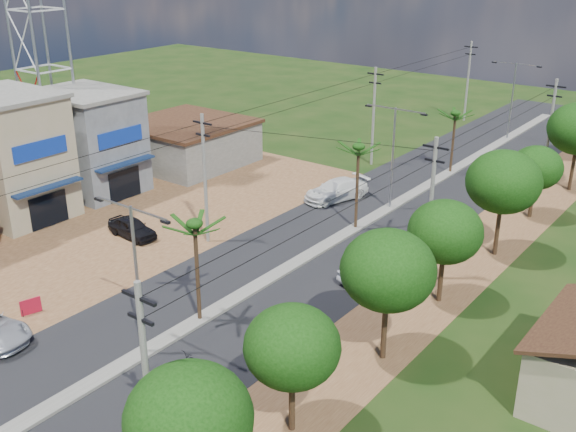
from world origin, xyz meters
name	(u,v)px	position (x,y,z in m)	size (l,w,h in m)	color
ground	(144,354)	(0.00, 0.00, 0.00)	(160.00, 160.00, 0.00)	black
road	(316,252)	(0.00, 15.00, 0.02)	(12.00, 110.00, 0.04)	black
median	(340,237)	(0.00, 18.00, 0.09)	(1.00, 90.00, 0.18)	#605E56
dirt_lot_west	(88,232)	(-15.00, 8.00, 0.02)	(18.00, 46.00, 0.04)	brown
dirt_shoulder_east	(432,289)	(8.50, 15.00, 0.01)	(5.00, 90.00, 0.03)	brown
shophouse_cream	(10,155)	(-21.98, 7.00, 4.66)	(9.00, 6.40, 9.30)	gray
shophouse_grey	(89,141)	(-21.98, 14.00, 4.16)	(9.00, 6.40, 8.30)	#515459
low_shed	(187,142)	(-21.00, 24.00, 1.97)	(10.40, 10.40, 3.95)	#605E56
tree_east_a	(189,419)	(9.50, -6.00, 4.49)	(4.40, 4.40, 6.37)	black
tree_east_b	(292,347)	(9.30, 0.00, 4.11)	(4.00, 4.00, 5.83)	black
tree_east_c	(388,270)	(9.70, 7.00, 4.86)	(4.60, 4.60, 6.83)	black
tree_east_d	(445,232)	(9.40, 14.00, 4.34)	(4.20, 4.20, 6.13)	black
tree_east_e	(504,182)	(9.60, 22.00, 5.09)	(4.80, 4.80, 7.14)	black
tree_east_f	(536,168)	(9.20, 30.00, 3.89)	(3.80, 3.80, 5.52)	black
palm_median_near	(195,228)	(0.00, 4.00, 5.54)	(2.00, 2.00, 6.15)	black
palm_median_mid	(359,151)	(0.00, 20.00, 5.90)	(2.00, 2.00, 6.55)	black
palm_median_far	(455,116)	(0.00, 36.00, 5.26)	(2.00, 2.00, 5.85)	black
streetlight_near	(136,269)	(0.00, 0.00, 4.79)	(5.10, 0.18, 8.00)	gray
streetlight_mid	(393,150)	(0.00, 25.00, 4.79)	(5.10, 0.18, 8.00)	gray
streetlight_far	(513,94)	(0.00, 50.00, 4.79)	(5.10, 0.18, 8.00)	gray
utility_pole_w_b	(205,176)	(-7.00, 12.00, 4.76)	(1.60, 0.24, 9.00)	#605E56
utility_pole_w_c	(374,114)	(-7.00, 34.00, 4.76)	(1.60, 0.24, 9.00)	#605E56
utility_pole_w_d	(468,80)	(-7.00, 55.00, 4.76)	(1.60, 0.24, 9.00)	#605E56
utility_pole_e_a	(147,390)	(7.50, -6.00, 4.76)	(1.60, 0.24, 9.00)	#605E56
utility_pole_e_b	(431,207)	(7.50, 16.00, 4.76)	(1.60, 0.24, 9.00)	#605E56
utility_pole_e_c	(549,130)	(7.50, 38.00, 4.76)	(1.60, 0.24, 9.00)	#605E56
car_silver_mid	(371,271)	(5.00, 13.69, 0.69)	(1.46, 4.17, 1.38)	#A9ABB1
car_white_far	(336,190)	(-4.43, 24.15, 0.81)	(2.26, 5.57, 1.62)	silver
car_parked_dark	(132,228)	(-11.72, 9.34, 0.69)	(1.64, 4.07, 1.39)	black
moto_rider_east	(179,367)	(2.78, -0.23, 0.51)	(0.68, 1.94, 1.02)	black
moto_rider_west_a	(320,197)	(-5.00, 22.77, 0.51)	(0.68, 1.95, 1.02)	black
moto_rider_west_b	(352,188)	(-4.15, 26.15, 0.54)	(0.51, 1.80, 1.08)	black
roadside_sign	(31,307)	(-8.00, -1.13, 0.47)	(0.38, 1.13, 0.96)	maroon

